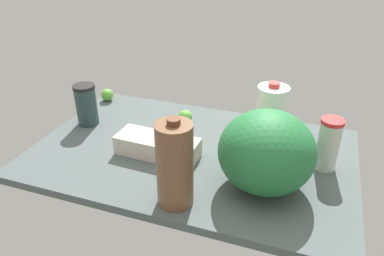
# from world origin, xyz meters

# --- Properties ---
(countertop) EXTENTS (1.20, 0.76, 0.03)m
(countertop) POSITION_xyz_m (0.00, 0.00, 0.01)
(countertop) COLOR #4B5655
(countertop) RESTS_ON ground
(watermelon) EXTENTS (0.31, 0.31, 0.27)m
(watermelon) POSITION_xyz_m (-0.29, 0.12, 0.16)
(watermelon) COLOR #24713A
(watermelon) RESTS_ON countertop
(chocolate_milk_jug) EXTENTS (0.11, 0.11, 0.29)m
(chocolate_milk_jug) POSITION_xyz_m (-0.05, 0.29, 0.17)
(chocolate_milk_jug) COLOR brown
(chocolate_milk_jug) RESTS_ON countertop
(milk_jug) EXTENTS (0.12, 0.12, 0.24)m
(milk_jug) POSITION_xyz_m (-0.26, -0.20, 0.14)
(milk_jug) COLOR white
(milk_jug) RESTS_ON countertop
(egg_carton) EXTENTS (0.31, 0.13, 0.07)m
(egg_carton) POSITION_xyz_m (0.11, 0.07, 0.07)
(egg_carton) COLOR beige
(egg_carton) RESTS_ON countertop
(shaker_bottle) EXTENTS (0.09, 0.09, 0.18)m
(shaker_bottle) POSITION_xyz_m (0.50, -0.06, 0.12)
(shaker_bottle) COLOR #293F3E
(shaker_bottle) RESTS_ON countertop
(tumbler_cup) EXTENTS (0.08, 0.08, 0.19)m
(tumbler_cup) POSITION_xyz_m (-0.48, -0.05, 0.13)
(tumbler_cup) COLOR beige
(tumbler_cup) RESTS_ON countertop
(lime_far_back) EXTENTS (0.06, 0.06, 0.06)m
(lime_far_back) POSITION_xyz_m (0.10, -0.20, 0.06)
(lime_far_back) COLOR #5EB13C
(lime_far_back) RESTS_ON countertop
(lime_by_jug) EXTENTS (0.06, 0.06, 0.06)m
(lime_by_jug) POSITION_xyz_m (0.54, -0.30, 0.06)
(lime_by_jug) COLOR #5EAB3B
(lime_by_jug) RESTS_ON countertop
(lemon_loose) EXTENTS (0.07, 0.07, 0.07)m
(lemon_loose) POSITION_xyz_m (-0.14, -0.05, 0.06)
(lemon_loose) COLOR yellow
(lemon_loose) RESTS_ON countertop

